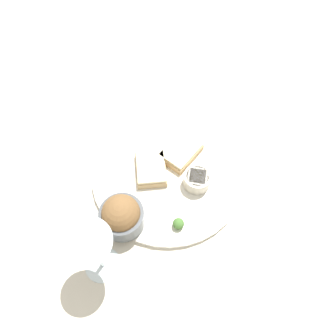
{
  "coord_description": "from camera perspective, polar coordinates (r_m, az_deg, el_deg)",
  "views": [
    {
      "loc": [
        0.31,
        0.2,
        0.69
      ],
      "look_at": [
        0.0,
        0.0,
        0.03
      ],
      "focal_mm": 35.0,
      "sensor_mm": 36.0,
      "label": 1
    }
  ],
  "objects": [
    {
      "name": "dinner_plate",
      "position": [
        0.77,
        0.0,
        -0.98
      ],
      "size": [
        0.36,
        0.36,
        0.01
      ],
      "color": "silver",
      "rests_on": "ground_plane"
    },
    {
      "name": "cheese_toast_far",
      "position": [
        0.78,
        2.39,
        2.76
      ],
      "size": [
        0.1,
        0.08,
        0.03
      ],
      "color": "tan",
      "rests_on": "dinner_plate"
    },
    {
      "name": "sauce_ramekin",
      "position": [
        0.74,
        5.1,
        -1.96
      ],
      "size": [
        0.06,
        0.06,
        0.04
      ],
      "color": "beige",
      "rests_on": "dinner_plate"
    },
    {
      "name": "cheese_toast_near",
      "position": [
        0.76,
        -2.98,
        -0.08
      ],
      "size": [
        0.11,
        0.11,
        0.03
      ],
      "color": "tan",
      "rests_on": "dinner_plate"
    },
    {
      "name": "ground_plane",
      "position": [
        0.78,
        0.0,
        -1.23
      ],
      "size": [
        4.0,
        4.0,
        0.0
      ],
      "primitive_type": "plane",
      "color": "beige"
    },
    {
      "name": "garnish",
      "position": [
        0.7,
        1.83,
        -9.66
      ],
      "size": [
        0.02,
        0.02,
        0.02
      ],
      "color": "#477533",
      "rests_on": "dinner_plate"
    },
    {
      "name": "wine_glass",
      "position": [
        0.61,
        -13.19,
        -13.67
      ],
      "size": [
        0.09,
        0.09,
        0.16
      ],
      "color": "silver",
      "rests_on": "ground_plane"
    },
    {
      "name": "salad_bowl",
      "position": [
        0.69,
        -8.08,
        -8.15
      ],
      "size": [
        0.09,
        0.09,
        0.09
      ],
      "color": "#4C5156",
      "rests_on": "dinner_plate"
    }
  ]
}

